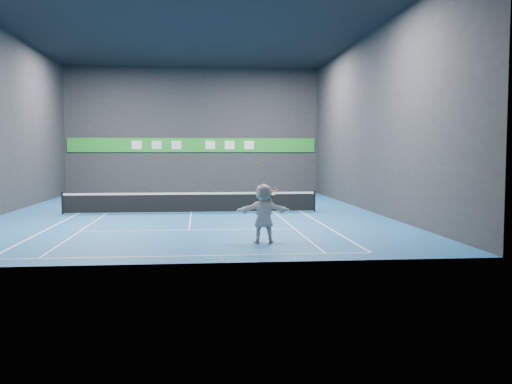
{
  "coord_description": "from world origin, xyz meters",
  "views": [
    {
      "loc": [
        0.41,
        -28.26,
        2.99
      ],
      "look_at": [
        2.52,
        -7.06,
        1.5
      ],
      "focal_mm": 40.0,
      "sensor_mm": 36.0,
      "label": 1
    }
  ],
  "objects": [
    {
      "name": "service_line_far",
      "position": [
        0.0,
        6.4,
        0.0
      ],
      "size": [
        8.23,
        0.06,
        0.01
      ],
      "primitive_type": "cube",
      "color": "white",
      "rests_on": "ground"
    },
    {
      "name": "sideline_singles_left",
      "position": [
        -4.11,
        0.0,
        0.0
      ],
      "size": [
        0.06,
        23.78,
        0.01
      ],
      "primitive_type": "cube",
      "color": "white",
      "rests_on": "ground"
    },
    {
      "name": "baseline_near",
      "position": [
        0.0,
        -11.89,
        0.0
      ],
      "size": [
        10.98,
        0.08,
        0.01
      ],
      "primitive_type": "cube",
      "color": "white",
      "rests_on": "ground"
    },
    {
      "name": "wall_left",
      "position": [
        -9.0,
        0.0,
        4.5
      ],
      "size": [
        0.1,
        26.0,
        9.0
      ],
      "primitive_type": "cube",
      "color": "#262629",
      "rests_on": "ground"
    },
    {
      "name": "tennis_ball",
      "position": [
        2.28,
        -9.66,
        2.62
      ],
      "size": [
        0.07,
        0.07,
        0.07
      ],
      "primitive_type": "sphere",
      "color": "#CDD523",
      "rests_on": "player"
    },
    {
      "name": "ground",
      "position": [
        0.0,
        0.0,
        0.0
      ],
      "size": [
        26.0,
        26.0,
        0.0
      ],
      "primitive_type": "plane",
      "color": "#185188",
      "rests_on": "ground"
    },
    {
      "name": "sideline_singles_right",
      "position": [
        4.11,
        0.0,
        0.0
      ],
      "size": [
        0.06,
        23.78,
        0.01
      ],
      "primitive_type": "cube",
      "color": "white",
      "rests_on": "ground"
    },
    {
      "name": "tennis_net",
      "position": [
        0.0,
        0.0,
        0.54
      ],
      "size": [
        12.5,
        0.1,
        1.07
      ],
      "color": "black",
      "rests_on": "ground"
    },
    {
      "name": "service_line_near",
      "position": [
        0.0,
        -6.4,
        0.0
      ],
      "size": [
        8.23,
        0.06,
        0.01
      ],
      "primitive_type": "cube",
      "color": "white",
      "rests_on": "ground"
    },
    {
      "name": "sponsor_banner",
      "position": [
        0.0,
        12.93,
        3.5
      ],
      "size": [
        17.64,
        0.11,
        1.0
      ],
      "color": "green",
      "rests_on": "wall_back"
    },
    {
      "name": "wall_front",
      "position": [
        0.0,
        -13.0,
        4.5
      ],
      "size": [
        18.0,
        0.1,
        9.0
      ],
      "primitive_type": "cube",
      "color": "#262629",
      "rests_on": "ground"
    },
    {
      "name": "baseline_far",
      "position": [
        0.0,
        11.89,
        0.0
      ],
      "size": [
        10.98,
        0.08,
        0.01
      ],
      "primitive_type": "cube",
      "color": "white",
      "rests_on": "ground"
    },
    {
      "name": "center_service_line",
      "position": [
        0.0,
        0.0,
        0.0
      ],
      "size": [
        0.06,
        12.8,
        0.01
      ],
      "primitive_type": "cube",
      "color": "white",
      "rests_on": "ground"
    },
    {
      "name": "ceiling",
      "position": [
        0.0,
        0.0,
        9.0
      ],
      "size": [
        26.0,
        26.0,
        0.0
      ],
      "primitive_type": "plane",
      "color": "black",
      "rests_on": "ground"
    },
    {
      "name": "tennis_racket",
      "position": [
        2.82,
        -9.58,
        1.69
      ],
      "size": [
        0.43,
        0.41,
        0.61
      ],
      "color": "#B3131D",
      "rests_on": "player"
    },
    {
      "name": "sideline_doubles_left",
      "position": [
        -5.49,
        0.0,
        0.0
      ],
      "size": [
        0.08,
        23.78,
        0.01
      ],
      "primitive_type": "cube",
      "color": "white",
      "rests_on": "ground"
    },
    {
      "name": "wall_back",
      "position": [
        0.0,
        13.0,
        4.5
      ],
      "size": [
        18.0,
        0.1,
        9.0
      ],
      "primitive_type": "cube",
      "color": "#262629",
      "rests_on": "ground"
    },
    {
      "name": "wall_right",
      "position": [
        9.0,
        0.0,
        4.5
      ],
      "size": [
        0.1,
        26.0,
        9.0
      ],
      "primitive_type": "cube",
      "color": "#262629",
      "rests_on": "ground"
    },
    {
      "name": "sideline_doubles_right",
      "position": [
        5.49,
        0.0,
        0.0
      ],
      "size": [
        0.08,
        23.78,
        0.01
      ],
      "primitive_type": "cube",
      "color": "white",
      "rests_on": "ground"
    },
    {
      "name": "player",
      "position": [
        2.52,
        -9.63,
        0.98
      ],
      "size": [
        1.81,
        0.58,
        1.95
      ],
      "primitive_type": "imported",
      "rotation": [
        0.0,
        0.0,
        3.14
      ],
      "color": "silver",
      "rests_on": "ground"
    }
  ]
}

